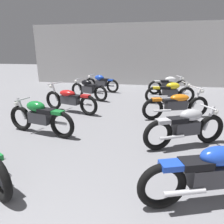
{
  "coord_description": "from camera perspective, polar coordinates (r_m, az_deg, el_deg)",
  "views": [
    {
      "loc": [
        0.94,
        0.41,
        2.01
      ],
      "look_at": [
        0.0,
        5.11,
        0.55
      ],
      "focal_mm": 32.01,
      "sensor_mm": 36.0,
      "label": 1
    }
  ],
  "objects": [
    {
      "name": "motorcycle_left_row_5",
      "position": [
        10.36,
        -3.16,
        8.34
      ],
      "size": [
        1.93,
        0.68,
        0.88
      ],
      "color": "black",
      "rests_on": "ground"
    },
    {
      "name": "motorcycle_right_row_1",
      "position": [
        3.05,
        26.21,
        -15.53
      ],
      "size": [
        1.89,
        0.79,
        0.88
      ],
      "color": "black",
      "rests_on": "ground"
    },
    {
      "name": "motorcycle_right_row_3",
      "position": [
        6.43,
        17.95,
        2.1
      ],
      "size": [
        2.06,
        1.0,
        0.97
      ],
      "color": "black",
      "rests_on": "ground"
    },
    {
      "name": "motorcycle_left_row_4",
      "position": [
        8.69,
        -6.79,
        6.57
      ],
      "size": [
        1.86,
        0.86,
        0.88
      ],
      "color": "black",
      "rests_on": "ground"
    },
    {
      "name": "motorcycle_left_row_3",
      "position": [
        6.91,
        -11.98,
        3.57
      ],
      "size": [
        2.11,
        0.87,
        0.97
      ],
      "color": "black",
      "rests_on": "ground"
    },
    {
      "name": "motorcycle_right_row_4",
      "position": [
        8.24,
        16.29,
        5.44
      ],
      "size": [
        1.95,
        0.63,
        0.88
      ],
      "color": "black",
      "rests_on": "ground"
    },
    {
      "name": "back_wall",
      "position": [
        12.6,
        7.35,
        15.89
      ],
      "size": [
        13.38,
        0.24,
        3.6
      ],
      "primitive_type": "cube",
      "color": "#BCBAB7",
      "rests_on": "ground"
    },
    {
      "name": "motorcycle_left_row_2",
      "position": [
        5.26,
        -19.95,
        -1.24
      ],
      "size": [
        1.95,
        0.58,
        0.88
      ],
      "color": "black",
      "rests_on": "ground"
    },
    {
      "name": "motorcycle_right_row_5",
      "position": [
        10.09,
        15.76,
        7.5
      ],
      "size": [
        1.91,
        0.76,
        0.88
      ],
      "color": "black",
      "rests_on": "ground"
    },
    {
      "name": "motorcycle_right_row_2",
      "position": [
        4.58,
        20.4,
        -3.94
      ],
      "size": [
        1.81,
        0.98,
        0.88
      ],
      "color": "black",
      "rests_on": "ground"
    }
  ]
}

